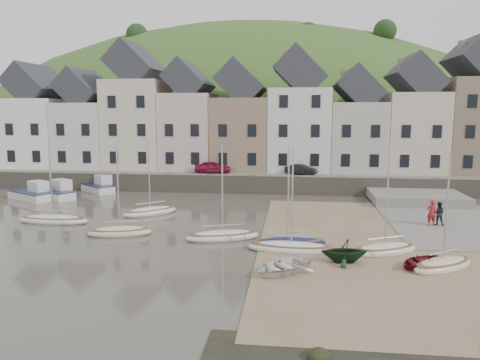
# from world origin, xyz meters

# --- Properties ---
(ground) EXTENTS (160.00, 160.00, 0.00)m
(ground) POSITION_xyz_m (0.00, 0.00, 0.00)
(ground) COLOR #433F35
(ground) RESTS_ON ground
(quay_land) EXTENTS (90.00, 30.00, 1.50)m
(quay_land) POSITION_xyz_m (0.00, 32.00, 0.75)
(quay_land) COLOR #335120
(quay_land) RESTS_ON ground
(quay_street) EXTENTS (70.00, 7.00, 0.10)m
(quay_street) POSITION_xyz_m (0.00, 20.50, 1.55)
(quay_street) COLOR slate
(quay_street) RESTS_ON quay_land
(seawall) EXTENTS (70.00, 1.20, 1.80)m
(seawall) POSITION_xyz_m (0.00, 17.00, 0.90)
(seawall) COLOR slate
(seawall) RESTS_ON ground
(beach) EXTENTS (18.00, 26.00, 0.06)m
(beach) POSITION_xyz_m (11.00, 0.00, 0.03)
(beach) COLOR #785F49
(beach) RESTS_ON ground
(slipway) EXTENTS (8.00, 18.00, 0.12)m
(slipway) POSITION_xyz_m (15.00, 8.00, 0.06)
(slipway) COLOR slate
(slipway) RESTS_ON ground
(hillside) EXTENTS (134.40, 84.00, 84.00)m
(hillside) POSITION_xyz_m (-5.00, 60.00, -17.99)
(hillside) COLOR #335120
(hillside) RESTS_ON ground
(townhouse_terrace) EXTENTS (61.05, 8.00, 13.93)m
(townhouse_terrace) POSITION_xyz_m (1.76, 24.00, 7.32)
(townhouse_terrace) COLOR white
(townhouse_terrace) RESTS_ON quay_land
(sailboat_0) EXTENTS (5.38, 1.53, 6.32)m
(sailboat_0) POSITION_xyz_m (-13.53, 3.09, 0.26)
(sailboat_0) COLOR silver
(sailboat_0) RESTS_ON ground
(sailboat_1) EXTENTS (4.36, 4.01, 6.32)m
(sailboat_1) POSITION_xyz_m (-7.26, 6.59, 0.26)
(sailboat_1) COLOR silver
(sailboat_1) RESTS_ON ground
(sailboat_2) EXTENTS (4.45, 2.53, 6.32)m
(sailboat_2) POSITION_xyz_m (-7.40, 0.42, 0.26)
(sailboat_2) COLOR beige
(sailboat_2) RESTS_ON ground
(sailboat_3) EXTENTS (5.03, 2.96, 6.32)m
(sailboat_3) POSITION_xyz_m (-0.45, 0.20, 0.26)
(sailboat_3) COLOR silver
(sailboat_3) RESTS_ON ground
(sailboat_4) EXTENTS (5.29, 1.90, 6.32)m
(sailboat_4) POSITION_xyz_m (3.95, -1.87, 0.26)
(sailboat_4) COLOR silver
(sailboat_4) RESTS_ON ground
(sailboat_5) EXTENTS (5.05, 2.61, 6.32)m
(sailboat_5) POSITION_xyz_m (3.72, -1.01, 0.26)
(sailboat_5) COLOR #151C44
(sailboat_5) RESTS_ON ground
(sailboat_6) EXTENTS (4.44, 3.15, 6.32)m
(sailboat_6) POSITION_xyz_m (9.33, -1.61, 0.26)
(sailboat_6) COLOR silver
(sailboat_6) RESTS_ON ground
(sailboat_7) EXTENTS (4.17, 3.52, 6.32)m
(sailboat_7) POSITION_xyz_m (11.84, -3.99, 0.27)
(sailboat_7) COLOR beige
(sailboat_7) RESTS_ON ground
(motorboat_0) EXTENTS (5.34, 4.36, 1.70)m
(motorboat_0) POSITION_xyz_m (-18.38, 12.41, 0.58)
(motorboat_0) COLOR silver
(motorboat_0) RESTS_ON ground
(motorboat_1) EXTENTS (5.13, 3.92, 1.70)m
(motorboat_1) POSITION_xyz_m (-20.04, 11.33, 0.58)
(motorboat_1) COLOR silver
(motorboat_1) RESTS_ON ground
(motorboat_2) EXTENTS (4.62, 4.28, 1.70)m
(motorboat_2) POSITION_xyz_m (-15.68, 15.98, 0.58)
(motorboat_2) COLOR silver
(motorboat_2) RESTS_ON ground
(rowboat_white) EXTENTS (4.00, 3.98, 0.68)m
(rowboat_white) POSITION_xyz_m (3.50, -5.60, 0.40)
(rowboat_white) COLOR white
(rowboat_white) RESTS_ON beach
(rowboat_green) EXTENTS (2.67, 2.37, 1.30)m
(rowboat_green) POSITION_xyz_m (6.79, -3.62, 0.71)
(rowboat_green) COLOR black
(rowboat_green) RESTS_ON beach
(rowboat_red) EXTENTS (3.59, 3.40, 0.61)m
(rowboat_red) POSITION_xyz_m (10.77, -3.97, 0.36)
(rowboat_red) COLOR maroon
(rowboat_red) RESTS_ON beach
(person_red) EXTENTS (0.71, 0.50, 1.83)m
(person_red) POSITION_xyz_m (13.78, 5.07, 1.03)
(person_red) COLOR maroon
(person_red) RESTS_ON slipway
(person_dark) EXTENTS (0.93, 0.80, 1.68)m
(person_dark) POSITION_xyz_m (14.33, 5.27, 0.96)
(person_dark) COLOR black
(person_dark) RESTS_ON slipway
(car_left) EXTENTS (3.99, 2.12, 1.29)m
(car_left) POSITION_xyz_m (-4.47, 19.50, 2.25)
(car_left) COLOR maroon
(car_left) RESTS_ON quay_street
(car_right) EXTENTS (3.47, 2.18, 1.08)m
(car_right) POSITION_xyz_m (4.81, 19.50, 2.14)
(car_right) COLOR black
(car_right) RESTS_ON quay_street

